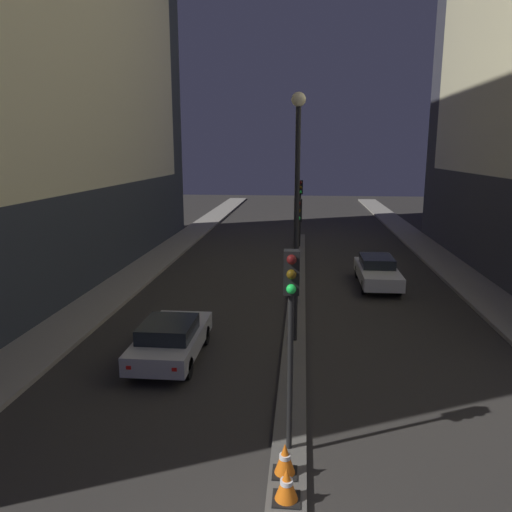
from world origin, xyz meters
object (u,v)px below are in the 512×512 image
(traffic_light_far, at_px, (300,198))
(traffic_cone_near, at_px, (287,484))
(car_right_lane, at_px, (377,271))
(traffic_light_near, at_px, (291,306))
(traffic_cone_far, at_px, (285,459))
(traffic_light_mid, at_px, (298,228))
(street_lamp, at_px, (297,189))
(car_left_lane, at_px, (171,339))

(traffic_light_far, distance_m, traffic_cone_near, 24.79)
(traffic_light_far, distance_m, car_right_lane, 10.05)
(traffic_light_near, height_order, car_right_lane, traffic_light_near)
(traffic_light_far, xyz_separation_m, traffic_cone_far, (-0.06, -23.87, -2.88))
(traffic_light_mid, bearing_deg, traffic_light_near, -90.00)
(car_right_lane, bearing_deg, traffic_cone_near, -103.65)
(street_lamp, bearing_deg, car_right_lane, 63.86)
(traffic_cone_near, distance_m, car_left_lane, 7.32)
(traffic_light_far, bearing_deg, car_right_lane, -66.80)
(traffic_cone_near, xyz_separation_m, traffic_cone_far, (-0.06, 0.76, 0.01))
(traffic_light_near, xyz_separation_m, traffic_cone_far, (-0.06, -0.87, -2.88))
(traffic_cone_near, bearing_deg, traffic_light_far, 90.01)
(traffic_light_far, bearing_deg, traffic_cone_near, -89.99)
(traffic_light_far, distance_m, car_left_lane, 18.97)
(car_left_lane, bearing_deg, traffic_light_near, -50.34)
(street_lamp, bearing_deg, car_left_lane, -156.09)
(traffic_cone_near, height_order, car_right_lane, car_right_lane)
(street_lamp, relative_size, traffic_cone_far, 12.13)
(car_right_lane, bearing_deg, traffic_light_mid, -135.92)
(traffic_cone_near, relative_size, car_left_lane, 0.15)
(traffic_light_near, distance_m, traffic_cone_near, 3.32)
(car_left_lane, relative_size, car_right_lane, 0.90)
(traffic_light_near, bearing_deg, traffic_light_far, 90.00)
(traffic_light_far, height_order, traffic_cone_far, traffic_light_far)
(traffic_light_near, bearing_deg, traffic_light_mid, 90.00)
(traffic_light_far, bearing_deg, street_lamp, -90.00)
(traffic_light_far, xyz_separation_m, car_right_lane, (3.82, -8.91, -2.63))
(traffic_light_near, relative_size, traffic_light_far, 1.00)
(traffic_cone_near, bearing_deg, traffic_light_near, 90.14)
(traffic_light_mid, bearing_deg, street_lamp, -90.00)
(traffic_light_near, distance_m, street_lamp, 6.58)
(street_lamp, height_order, car_right_lane, street_lamp)
(traffic_light_near, height_order, traffic_cone_near, traffic_light_near)
(traffic_light_far, relative_size, traffic_cone_far, 6.58)
(traffic_light_near, bearing_deg, traffic_cone_near, -89.86)
(traffic_light_mid, bearing_deg, car_right_lane, 44.08)
(traffic_cone_far, bearing_deg, traffic_light_near, 86.16)
(traffic_cone_near, distance_m, traffic_cone_far, 0.76)
(street_lamp, bearing_deg, traffic_light_mid, 90.00)
(traffic_light_near, bearing_deg, street_lamp, 90.00)
(traffic_light_near, xyz_separation_m, traffic_light_far, (0.00, 23.00, 0.00))
(car_left_lane, bearing_deg, traffic_cone_near, -58.46)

